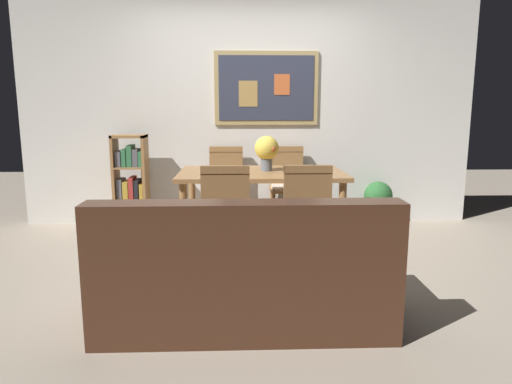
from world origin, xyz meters
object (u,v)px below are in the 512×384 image
Objects in this scene: dining_chair_far_left at (226,180)px; dining_chair_near_right at (306,209)px; dining_table at (261,181)px; flower_vase at (267,150)px; bookshelf at (131,185)px; dining_chair_far_right at (287,180)px; leather_couch at (244,276)px; tv_remote at (298,173)px; dining_chair_near_left at (226,210)px; potted_ivy at (378,201)px.

dining_chair_near_right is (0.69, -1.54, 0.00)m from dining_chair_far_left.
dining_table is 0.86m from dining_chair_near_right.
bookshelf is at bearing 157.69° from flower_vase.
dining_chair_far_right is at bearing 89.69° from dining_chair_near_right.
dining_table is at bearing -113.59° from dining_chair_far_right.
leather_couch reaches higher than tv_remote.
dining_chair_far_left is 2.46m from leather_couch.
leather_couch is at bearing -119.64° from dining_chair_near_right.
bookshelf reaches higher than dining_chair_near_left.
flower_vase is at bearing -111.38° from dining_chair_far_right.
dining_chair_far_left is 0.86× the size of bookshelf.
dining_chair_far_right is at bearing 3.41° from bookshelf.
bookshelf reaches higher than dining_table.
dining_table is at bearing 147.21° from tv_remote.
dining_chair_far_left is 0.51× the size of leather_couch.
dining_table is 2.91× the size of potted_ivy.
dining_table is 0.41m from tv_remote.
potted_ivy is 1.68m from flower_vase.
dining_chair_near_right reaches higher than dining_table.
leather_couch is 11.18× the size of tv_remote.
dining_table reaches higher than potted_ivy.
bookshelf is 2.83m from potted_ivy.
dining_chair_near_left is 0.86× the size of bookshelf.
dining_chair_near_right is at bearing 60.36° from leather_couch.
dining_table is 1.75× the size of dining_chair_near_right.
bookshelf reaches higher than leather_couch.
dining_chair_far_left is at bearing 120.85° from flower_vase.
flower_vase is at bearing -59.15° from dining_chair_far_left.
dining_chair_far_right is (0.01, 1.54, 0.00)m from dining_chair_near_right.
leather_couch is (0.13, -0.90, -0.23)m from dining_chair_near_left.
dining_table is 1.50× the size of bookshelf.
flower_vase is at bearing 65.78° from dining_chair_near_left.
dining_table is 0.87m from dining_chair_near_left.
dining_chair_far_left reaches higher than leather_couch.
dining_chair_near_right is 2.67× the size of flower_vase.
dining_chair_near_left is at bearing 98.39° from leather_couch.
dining_chair_far_left is 1.00× the size of dining_chair_near_right.
potted_ivy is at bearing 43.26° from tv_remote.
leather_couch is 1.87m from flower_vase.
dining_chair_near_right is at bearing -90.31° from dining_chair_far_right.
tv_remote is (1.75, -0.87, 0.24)m from bookshelf.
dining_chair_near_left is at bearing -179.25° from dining_chair_near_right.
bookshelf is at bearing 126.89° from dining_chair_near_left.
dining_table is 1.75× the size of dining_chair_far_left.
flower_vase reaches higher than dining_chair_near_right.
flower_vase reaches higher than tv_remote.
flower_vase reaches higher than dining_table.
dining_chair_near_left is at bearing -112.94° from dining_chair_far_right.
potted_ivy is at bearing 1.73° from dining_chair_far_right.
dining_chair_near_left is (0.04, -1.55, 0.00)m from dining_chair_far_left.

